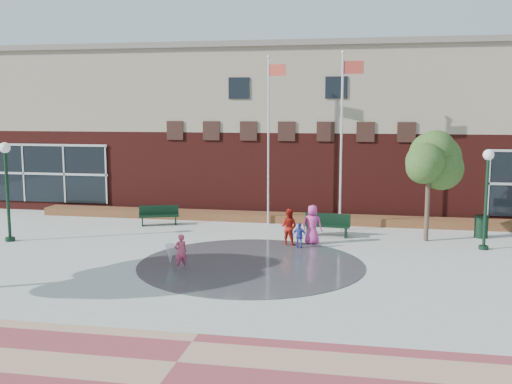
% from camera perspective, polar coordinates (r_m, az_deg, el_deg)
% --- Properties ---
extents(ground, '(120.00, 120.00, 0.00)m').
position_cam_1_polar(ground, '(19.54, -2.21, -9.19)').
color(ground, '#666056').
rests_on(ground, ground).
extents(plaza_concrete, '(46.00, 18.00, 0.01)m').
position_cam_1_polar(plaza_concrete, '(23.31, 0.00, -6.33)').
color(plaza_concrete, '#A8A8A0').
rests_on(plaza_concrete, ground).
extents(splash_pad, '(8.40, 8.40, 0.01)m').
position_cam_1_polar(splash_pad, '(22.36, -0.48, -6.95)').
color(splash_pad, '#383A3D').
rests_on(splash_pad, ground).
extents(library_building, '(44.40, 10.40, 9.20)m').
position_cam_1_polar(library_building, '(35.93, 4.03, 6.18)').
color(library_building, '#491511').
rests_on(library_building, ground).
extents(flower_bed, '(26.00, 1.20, 0.40)m').
position_cam_1_polar(flower_bed, '(30.63, 2.65, -2.87)').
color(flower_bed, maroon).
rests_on(flower_bed, ground).
extents(flagpole_left, '(0.95, 0.31, 8.31)m').
position_cam_1_polar(flagpole_left, '(29.49, 1.27, 5.77)').
color(flagpole_left, white).
rests_on(flagpole_left, ground).
extents(flagpole_right, '(1.04, 0.17, 8.39)m').
position_cam_1_polar(flagpole_right, '(28.21, 8.25, 5.71)').
color(flagpole_right, white).
rests_on(flagpole_right, ground).
extents(lamp_left, '(0.46, 0.46, 4.33)m').
position_cam_1_polar(lamp_left, '(27.88, -22.65, 1.03)').
color(lamp_left, black).
rests_on(lamp_left, ground).
extents(lamp_right, '(0.44, 0.44, 4.13)m').
position_cam_1_polar(lamp_right, '(25.96, 21.12, 0.36)').
color(lamp_right, black).
rests_on(lamp_right, ground).
extents(bench_left, '(2.01, 1.20, 0.98)m').
position_cam_1_polar(bench_left, '(30.04, -9.22, -2.57)').
color(bench_left, black).
rests_on(bench_left, ground).
extents(bench_mid, '(2.10, 0.74, 1.04)m').
position_cam_1_polar(bench_mid, '(27.26, 6.76, -3.57)').
color(bench_mid, black).
rests_on(bench_mid, ground).
extents(trash_can, '(0.63, 0.63, 1.03)m').
position_cam_1_polar(trash_can, '(28.61, 20.66, -3.10)').
color(trash_can, black).
rests_on(trash_can, ground).
extents(tree_mid, '(2.82, 2.82, 4.75)m').
position_cam_1_polar(tree_mid, '(26.76, 16.15, 2.72)').
color(tree_mid, '#403026').
rests_on(tree_mid, ground).
extents(water_jet_a, '(0.39, 0.39, 0.75)m').
position_cam_1_polar(water_jet_a, '(22.63, -8.15, -6.87)').
color(water_jet_a, white).
rests_on(water_jet_a, ground).
extents(water_jet_b, '(0.21, 0.21, 0.48)m').
position_cam_1_polar(water_jet_b, '(23.58, -7.15, -6.24)').
color(water_jet_b, white).
rests_on(water_jet_b, ground).
extents(child_splash, '(0.56, 0.54, 1.30)m').
position_cam_1_polar(child_splash, '(21.77, -7.18, -5.68)').
color(child_splash, '#CF4161').
rests_on(child_splash, ground).
extents(adult_red, '(0.91, 0.80, 1.58)m').
position_cam_1_polar(adult_red, '(25.37, 3.14, -3.35)').
color(adult_red, '#AA1B11').
rests_on(adult_red, ground).
extents(adult_pink, '(0.91, 0.66, 1.70)m').
position_cam_1_polar(adult_pink, '(25.60, 5.40, -3.12)').
color(adult_pink, '#CD3A8C').
rests_on(adult_pink, ground).
extents(child_blue, '(0.68, 0.39, 1.09)m').
position_cam_1_polar(child_blue, '(24.82, 4.18, -4.19)').
color(child_blue, '#2F3BA8').
rests_on(child_blue, ground).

